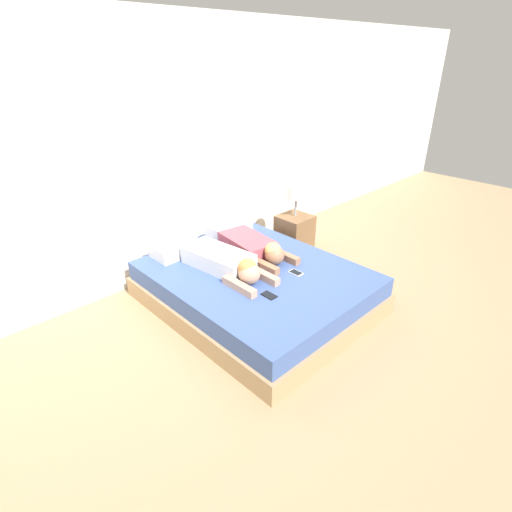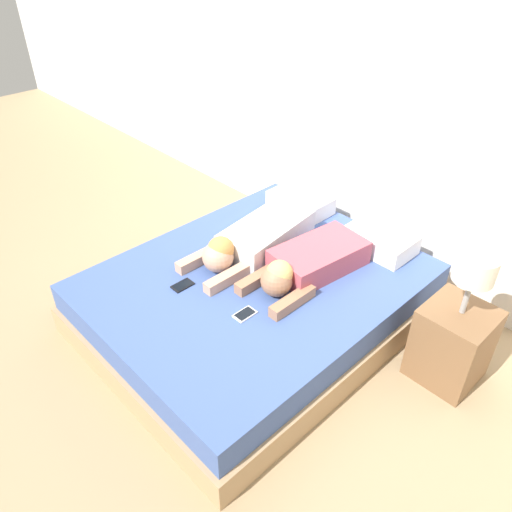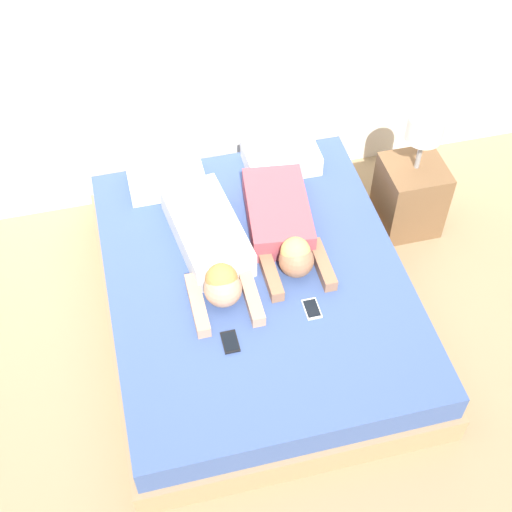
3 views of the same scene
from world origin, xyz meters
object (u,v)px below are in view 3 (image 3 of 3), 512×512
(cell_phone_left, at_px, (230,342))
(nightstand, at_px, (411,190))
(person_right, at_px, (283,226))
(pillow_head_right, at_px, (281,157))
(bed, at_px, (256,295))
(person_left, at_px, (211,247))
(pillow_head_left, at_px, (166,177))
(cell_phone_right, at_px, (312,309))

(cell_phone_left, distance_m, nightstand, 1.62)
(person_right, distance_m, nightstand, 0.95)
(person_right, bearing_deg, pillow_head_right, 75.73)
(bed, distance_m, person_left, 0.39)
(pillow_head_left, bearing_deg, cell_phone_right, -62.25)
(pillow_head_left, distance_m, person_right, 0.82)
(bed, distance_m, person_right, 0.42)
(bed, relative_size, nightstand, 2.39)
(person_left, xyz_separation_m, cell_phone_right, (0.44, -0.48, -0.08))
(bed, bearing_deg, pillow_head_right, 66.03)
(pillow_head_left, height_order, pillow_head_right, same)
(person_left, xyz_separation_m, cell_phone_left, (-0.02, -0.57, -0.08))
(pillow_head_right, bearing_deg, pillow_head_left, 180.00)
(pillow_head_left, height_order, cell_phone_left, pillow_head_left)
(person_right, xyz_separation_m, cell_phone_right, (0.01, -0.54, -0.08))
(pillow_head_left, xyz_separation_m, cell_phone_left, (0.13, -1.22, -0.06))
(pillow_head_left, bearing_deg, person_left, -76.70)
(pillow_head_right, distance_m, nightstand, 0.84)
(person_left, relative_size, cell_phone_left, 7.69)
(bed, height_order, nightstand, nightstand)
(cell_phone_left, height_order, cell_phone_right, same)
(cell_phone_left, bearing_deg, pillow_head_left, 95.99)
(cell_phone_left, bearing_deg, nightstand, 33.38)
(person_right, bearing_deg, person_left, -171.51)
(pillow_head_left, xyz_separation_m, person_left, (0.15, -0.64, 0.02))
(bed, xyz_separation_m, cell_phone_right, (0.23, -0.30, 0.20))
(nightstand, bearing_deg, person_right, -164.39)
(bed, distance_m, pillow_head_right, 0.93)
(cell_phone_left, bearing_deg, bed, 59.86)
(nightstand, bearing_deg, cell_phone_right, -138.39)
(pillow_head_left, distance_m, cell_phone_right, 1.27)
(bed, height_order, pillow_head_left, pillow_head_left)
(cell_phone_right, xyz_separation_m, nightstand, (0.89, 0.79, -0.08))
(person_left, height_order, person_right, person_left)
(bed, height_order, person_left, person_left)
(pillow_head_left, xyz_separation_m, pillow_head_right, (0.72, 0.00, 0.00))
(pillow_head_right, relative_size, person_right, 0.51)
(cell_phone_right, bearing_deg, person_right, 91.25)
(pillow_head_right, relative_size, cell_phone_right, 3.41)
(bed, distance_m, nightstand, 1.22)
(pillow_head_left, relative_size, cell_phone_right, 3.41)
(pillow_head_left, distance_m, nightstand, 1.52)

